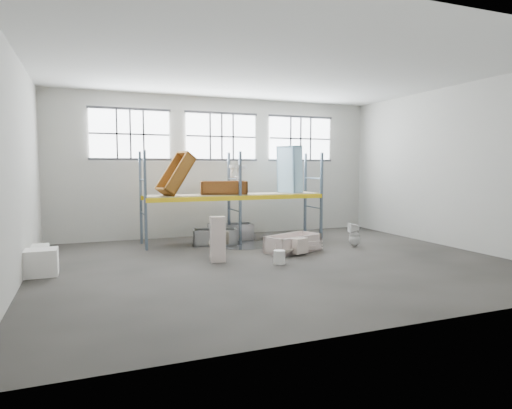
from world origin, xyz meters
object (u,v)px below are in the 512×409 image
cistern_tall (218,239)px  toilet_white (354,235)px  bathtub_beige (293,243)px  blue_tub_upright (290,170)px  steel_tub_left (215,237)px  carton_near (41,262)px  bucket (279,257)px  toilet_beige (217,244)px  steel_tub_right (230,232)px  rust_tub_flat (224,188)px

cistern_tall → toilet_white: cistern_tall is taller
cistern_tall → bathtub_beige: bearing=19.5°
toilet_white → blue_tub_upright: 3.37m
steel_tub_left → carton_near: size_ratio=1.94×
cistern_tall → carton_near: 4.22m
bathtub_beige → toilet_white: toilet_white is taller
cistern_tall → bucket: cistern_tall is taller
toilet_white → blue_tub_upright: (-1.06, 2.48, 2.02)m
toilet_beige → cistern_tall: size_ratio=0.68×
cistern_tall → bucket: 1.69m
cistern_tall → steel_tub_left: bearing=82.7°
cistern_tall → steel_tub_right: 3.56m
cistern_tall → blue_tub_upright: 4.98m
blue_tub_upright → bucket: blue_tub_upright is taller
steel_tub_left → blue_tub_upright: blue_tub_upright is taller
blue_tub_upright → carton_near: (-7.75, -2.93, -2.09)m
toilet_beige → steel_tub_left: (0.56, 2.10, -0.15)m
cistern_tall → carton_near: (-4.21, 0.07, -0.29)m
toilet_beige → carton_near: toilet_beige is taller
toilet_beige → carton_near: bearing=1.6°
steel_tub_left → steel_tub_right: bearing=45.7°
toilet_beige → steel_tub_right: bearing=-116.8°
steel_tub_right → bucket: (0.01, -4.06, -0.10)m
steel_tub_left → blue_tub_upright: (2.91, 0.56, 2.14)m
bucket → carton_near: bearing=171.0°
blue_tub_upright → carton_near: blue_tub_upright is taller
steel_tub_left → bucket: size_ratio=3.97×
bathtub_beige → steel_tub_right: (-1.06, 2.70, 0.03)m
bucket → rust_tub_flat: bearing=95.4°
steel_tub_left → bucket: 3.36m
toilet_beige → bathtub_beige: bearing=-177.3°
bathtub_beige → cistern_tall: cistern_tall is taller
bucket → toilet_beige: bearing=139.3°
bathtub_beige → toilet_white: 2.13m
cistern_tall → toilet_white: size_ratio=1.59×
steel_tub_right → rust_tub_flat: size_ratio=0.99×
rust_tub_flat → carton_near: bearing=-152.0°
bucket → carton_near: 5.69m
toilet_beige → toilet_white: (4.53, 0.18, -0.03)m
cistern_tall → carton_near: cistern_tall is taller
blue_tub_upright → rust_tub_flat: bearing=-177.1°
steel_tub_right → carton_near: size_ratio=2.10×
steel_tub_right → rust_tub_flat: rust_tub_flat is taller
rust_tub_flat → carton_near: (-5.27, -2.81, -1.51)m
steel_tub_right → toilet_beige: bearing=-114.8°
bathtub_beige → steel_tub_left: bearing=112.8°
bathtub_beige → bucket: bearing=-149.1°
toilet_beige → steel_tub_right: 3.20m
bathtub_beige → blue_tub_upright: size_ratio=1.00×
steel_tub_right → blue_tub_upright: bearing=-6.5°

